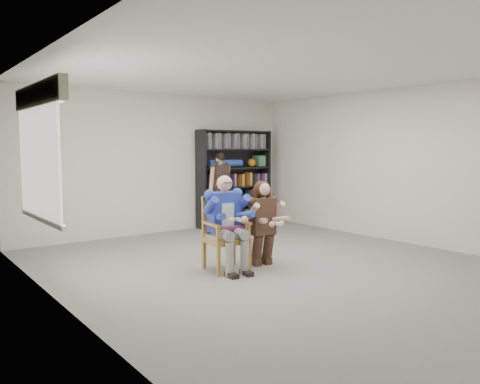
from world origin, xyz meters
TOP-DOWN VIEW (x-y plane):
  - room_shell at (0.00, 0.00)m, footprint 6.00×7.00m
  - floor at (0.00, 0.00)m, footprint 6.00×7.00m
  - window_left at (-2.95, 1.00)m, footprint 0.16×2.00m
  - armchair at (-0.71, 0.25)m, footprint 0.68×0.66m
  - seated_man at (-0.71, 0.25)m, footprint 0.69×0.88m
  - kneeling_woman at (-0.13, 0.13)m, footprint 0.63×0.89m
  - bookshelf at (1.70, 3.28)m, footprint 1.80×0.38m
  - standing_man at (1.09, 2.96)m, footprint 0.54×0.35m

SIDE VIEW (x-z plane):
  - floor at x=0.00m, z-range -0.01..0.01m
  - armchair at x=-0.71m, z-range 0.00..1.04m
  - kneeling_woman at x=-0.13m, z-range 0.00..1.23m
  - seated_man at x=-0.71m, z-range 0.00..1.35m
  - standing_man at x=1.09m, z-range 0.00..1.62m
  - bookshelf at x=1.70m, z-range 0.00..2.10m
  - room_shell at x=0.00m, z-range 0.00..2.80m
  - window_left at x=-2.95m, z-range 0.76..2.50m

